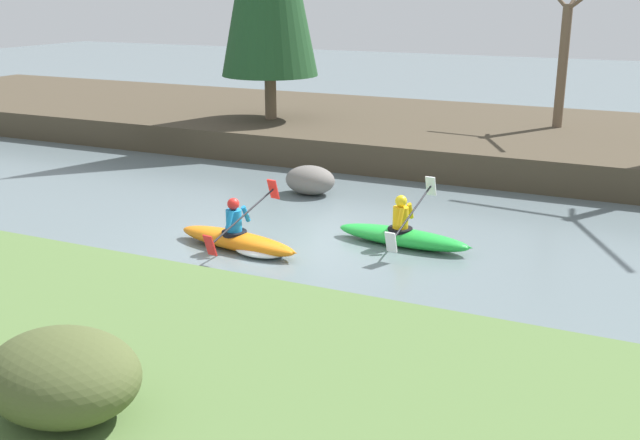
{
  "coord_description": "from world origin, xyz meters",
  "views": [
    {
      "loc": [
        6.58,
        -12.16,
        4.75
      ],
      "look_at": [
        0.84,
        0.17,
        0.55
      ],
      "focal_mm": 42.0,
      "sensor_mm": 36.0,
      "label": 1
    }
  ],
  "objects": [
    {
      "name": "boulder_midstream",
      "position": [
        -1.02,
        3.62,
        0.35
      ],
      "size": [
        1.23,
        0.97,
        0.7
      ],
      "color": "slate",
      "rests_on": "ground"
    },
    {
      "name": "kayaker_middle",
      "position": [
        -0.44,
        -0.61,
        0.2
      ],
      "size": [
        2.8,
        2.07,
        1.2
      ],
      "rotation": [
        0.0,
        0.0,
        -0.15
      ],
      "color": "orange",
      "rests_on": "ground"
    },
    {
      "name": "kayaker_lead",
      "position": [
        2.27,
        0.93,
        0.22
      ],
      "size": [
        2.79,
        2.07,
        1.2
      ],
      "rotation": [
        0.0,
        0.0,
        -0.07
      ],
      "color": "green",
      "rests_on": "ground"
    },
    {
      "name": "bare_tree_upstream",
      "position": [
        3.69,
        10.83,
        3.04
      ],
      "size": [
        2.62,
        2.58,
        4.66
      ],
      "color": "brown",
      "rests_on": "riverbank_far"
    },
    {
      "name": "shrub_clump_third",
      "position": [
        1.76,
        -7.51,
        1.29
      ],
      "size": [
        1.55,
        1.29,
        0.84
      ],
      "color": "#4C562D",
      "rests_on": "riverbank_near"
    },
    {
      "name": "riverbank_far",
      "position": [
        0.0,
        10.3,
        0.42
      ],
      "size": [
        44.0,
        8.83,
        0.84
      ],
      "color": "#473D2D",
      "rests_on": "ground"
    },
    {
      "name": "ground_plane",
      "position": [
        0.0,
        0.0,
        0.0
      ],
      "size": [
        90.0,
        90.0,
        0.0
      ],
      "primitive_type": "plane",
      "color": "slate"
    }
  ]
}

